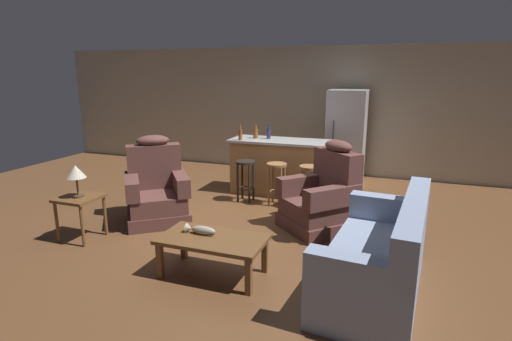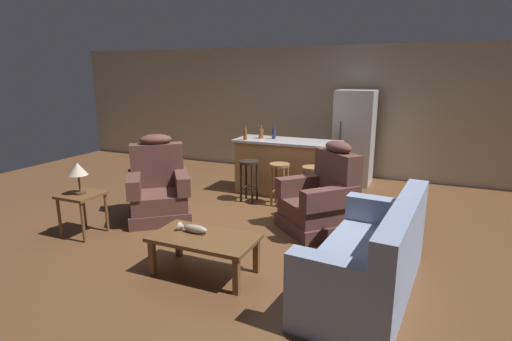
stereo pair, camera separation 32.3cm
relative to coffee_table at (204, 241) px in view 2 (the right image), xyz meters
name	(u,v)px [view 2 (the right image)]	position (x,y,z in m)	size (l,w,h in m)	color
ground_plane	(256,218)	(-0.16, 1.71, -0.36)	(12.00, 12.00, 0.00)	brown
back_wall	(316,111)	(-0.16, 4.83, 0.94)	(12.00, 0.05, 2.60)	#A89E89
coffee_table	(204,241)	(0.00, 0.00, 0.00)	(1.10, 0.60, 0.42)	brown
fish_figurine	(193,229)	(-0.16, 0.04, 0.10)	(0.34, 0.10, 0.10)	#4C3823
couch	(372,260)	(1.66, 0.30, -0.02)	(1.00, 1.97, 0.94)	#8493B2
recliner_near_lamp	(159,189)	(-1.48, 1.21, 0.06)	(1.18, 1.18, 1.20)	brown
recliner_near_island	(322,200)	(0.82, 1.69, 0.06)	(1.19, 1.19, 1.20)	brown
end_table	(82,201)	(-1.99, 0.28, 0.10)	(0.48, 0.48, 0.56)	brown
table_lamp	(78,171)	(-1.98, 0.27, 0.50)	(0.24, 0.24, 0.41)	#4C3823
kitchen_island	(287,167)	(-0.16, 3.06, 0.11)	(1.80, 0.70, 0.95)	#9E7042
bar_stool_left	(249,173)	(-0.59, 2.43, 0.11)	(0.32, 0.32, 0.68)	black
bar_stool_middle	(279,176)	(-0.06, 2.43, 0.11)	(0.32, 0.32, 0.68)	olive
bar_stool_right	(312,180)	(0.47, 2.43, 0.11)	(0.32, 0.32, 0.68)	olive
refrigerator	(354,137)	(0.76, 4.26, 0.52)	(0.70, 0.69, 1.76)	#B7B7BC
bottle_tall_green	(261,133)	(-0.65, 3.07, 0.68)	(0.09, 0.09, 0.23)	brown
bottle_short_amber	(274,133)	(-0.42, 3.10, 0.68)	(0.07, 0.07, 0.25)	#23284C
bottle_wine_dark	(245,134)	(-0.83, 2.79, 0.69)	(0.06, 0.06, 0.27)	brown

